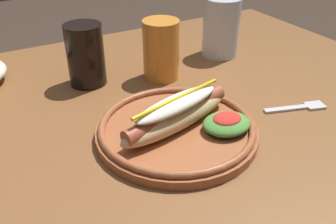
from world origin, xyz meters
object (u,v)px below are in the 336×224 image
water_cup (221,27)px  extra_cup (161,50)px  soda_cup (88,54)px  fork (300,107)px  hot_dog_plate (179,125)px

water_cup → extra_cup: size_ratio=1.10×
soda_cup → water_cup: bearing=-1.1°
water_cup → fork: bearing=-94.6°
hot_dog_plate → soda_cup: soda_cup is taller
soda_cup → water_cup: (0.33, -0.01, 0.01)m
hot_dog_plate → fork: size_ratio=2.25×
water_cup → extra_cup: water_cup is taller
hot_dog_plate → fork: 0.25m
fork → water_cup: size_ratio=0.86×
fork → extra_cup: bearing=140.9°
water_cup → hot_dog_plate: bearing=-136.2°
hot_dog_plate → fork: (0.24, -0.03, -0.02)m
fork → water_cup: 0.30m
soda_cup → extra_cup: (0.14, -0.05, -0.00)m
water_cup → extra_cup: (-0.19, -0.04, -0.01)m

